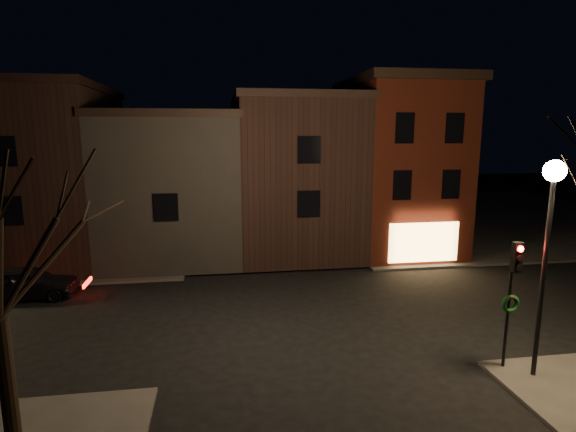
% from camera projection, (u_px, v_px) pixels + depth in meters
% --- Properties ---
extents(ground, '(120.00, 120.00, 0.00)m').
position_uv_depth(ground, '(298.00, 313.00, 18.57)').
color(ground, black).
rests_on(ground, ground).
extents(sidewalk_far_right, '(30.00, 30.00, 0.12)m').
position_uv_depth(sidewalk_far_right, '(476.00, 215.00, 40.97)').
color(sidewalk_far_right, '#2D2B28').
rests_on(sidewalk_far_right, ground).
extents(sidewalk_far_left, '(30.00, 30.00, 0.12)m').
position_uv_depth(sidewalk_far_left, '(2.00, 228.00, 35.04)').
color(sidewalk_far_left, '#2D2B28').
rests_on(sidewalk_far_left, ground).
extents(corner_building, '(6.50, 8.50, 10.50)m').
position_uv_depth(corner_building, '(398.00, 165.00, 28.00)').
color(corner_building, '#4D180D').
rests_on(corner_building, ground).
extents(row_building_a, '(7.30, 10.30, 9.40)m').
position_uv_depth(row_building_a, '(293.00, 174.00, 28.13)').
color(row_building_a, black).
rests_on(row_building_a, ground).
extents(row_building_b, '(7.80, 10.30, 8.40)m').
position_uv_depth(row_building_b, '(175.00, 184.00, 27.14)').
color(row_building_b, black).
rests_on(row_building_b, ground).
extents(row_building_c, '(7.30, 10.30, 9.90)m').
position_uv_depth(row_building_c, '(46.00, 173.00, 25.93)').
color(row_building_c, black).
rests_on(row_building_c, ground).
extents(street_lamp_near, '(0.60, 0.60, 6.48)m').
position_uv_depth(street_lamp_near, '(550.00, 210.00, 12.72)').
color(street_lamp_near, black).
rests_on(street_lamp_near, sidewalk_near_right).
extents(traffic_signal, '(0.58, 0.38, 4.05)m').
position_uv_depth(traffic_signal, '(513.00, 286.00, 13.54)').
color(traffic_signal, black).
rests_on(traffic_signal, sidewalk_near_right).
extents(parked_car_a, '(4.33, 1.79, 1.47)m').
position_uv_depth(parked_car_a, '(27.00, 282.00, 20.19)').
color(parked_car_a, black).
rests_on(parked_car_a, ground).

